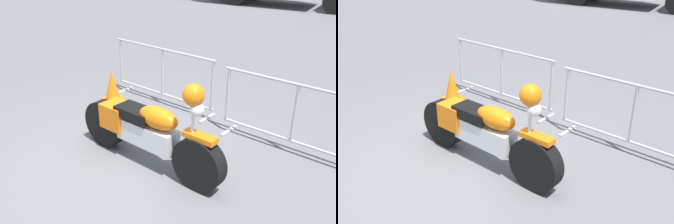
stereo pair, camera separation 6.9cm
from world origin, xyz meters
The scene contains 5 objects.
ground_plane centered at (0.00, 0.00, 0.00)m, with size 120.00×120.00×0.00m, color #5B5B5E.
motorcycle centered at (0.15, 0.30, 0.52)m, with size 2.40×0.39×1.35m.
crowd_barrier_near centered at (-1.12, 1.91, 0.55)m, with size 2.25×0.57×1.07m.
crowd_barrier_far centered at (1.43, 1.91, 0.55)m, with size 2.25×0.57×1.07m.
traffic_cone centered at (-1.96, 1.40, 0.29)m, with size 0.34×0.34×0.59m.
Camera 1 is at (3.36, -2.69, 2.84)m, focal length 40.00 mm.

